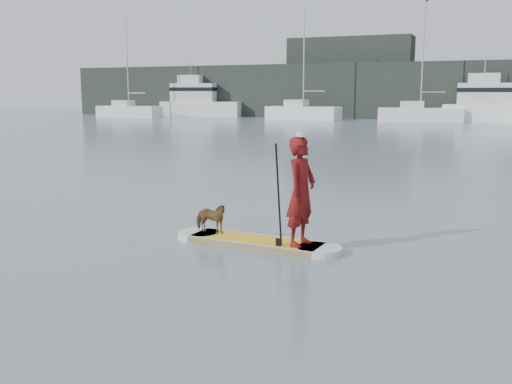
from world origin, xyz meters
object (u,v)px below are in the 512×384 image
at_px(sailboat_d, 419,113).
at_px(sailboat_a, 129,111).
at_px(motor_yacht_a, 495,104).
at_px(motor_yacht_b, 199,101).
at_px(paddler, 301,191).
at_px(paddleboard, 256,242).
at_px(dog, 210,218).
at_px(sailboat_c, 303,112).

bearing_deg(sailboat_d, sailboat_a, 176.96).
height_order(motor_yacht_a, motor_yacht_b, motor_yacht_b).
relative_size(motor_yacht_a, motor_yacht_b, 1.02).
distance_m(paddler, motor_yacht_b, 59.84).
bearing_deg(motor_yacht_b, sailboat_d, -13.25).
height_order(sailboat_d, motor_yacht_b, sailboat_d).
bearing_deg(sailboat_d, motor_yacht_a, 5.47).
bearing_deg(sailboat_a, paddleboard, -53.75).
relative_size(sailboat_d, motor_yacht_a, 1.15).
xyz_separation_m(paddleboard, motor_yacht_b, (-28.68, 51.95, 1.75)).
distance_m(dog, sailboat_a, 57.53).
bearing_deg(dog, sailboat_c, 18.11).
bearing_deg(sailboat_d, motor_yacht_b, 165.91).
xyz_separation_m(motor_yacht_a, motor_yacht_b, (-32.78, 1.70, 0.09)).
xyz_separation_m(paddler, sailboat_c, (-15.31, 48.06, -0.26)).
bearing_deg(paddleboard, motor_yacht_b, 123.46).
bearing_deg(sailboat_a, sailboat_d, 3.29).
distance_m(sailboat_c, sailboat_d, 11.78).
xyz_separation_m(paddler, sailboat_d, (-3.55, 48.82, -0.24)).
xyz_separation_m(paddler, dog, (-1.86, 0.15, -0.66)).
distance_m(sailboat_a, motor_yacht_b, 8.42).
xyz_separation_m(sailboat_a, sailboat_d, (32.33, 2.28, 0.08)).
bearing_deg(paddleboard, paddler, 0.00).
relative_size(paddleboard, dog, 4.68).
xyz_separation_m(dog, sailboat_a, (-34.02, 46.39, 0.35)).
distance_m(sailboat_d, motor_yacht_a, 6.98).
bearing_deg(sailboat_c, paddler, -67.13).
height_order(sailboat_a, motor_yacht_a, sailboat_a).
bearing_deg(paddleboard, dog, 180.00).
xyz_separation_m(dog, motor_yacht_a, (5.07, 50.17, 1.30)).
relative_size(sailboat_c, motor_yacht_a, 1.08).
distance_m(paddleboard, motor_yacht_b, 59.37).
relative_size(sailboat_c, motor_yacht_b, 1.10).
bearing_deg(motor_yacht_a, sailboat_d, -166.24).
bearing_deg(sailboat_c, motor_yacht_b, 169.69).
height_order(dog, motor_yacht_b, motor_yacht_b).
distance_m(paddler, sailboat_a, 58.76).
xyz_separation_m(sailboat_c, motor_yacht_a, (18.52, 2.26, 0.90)).
distance_m(paddleboard, sailboat_c, 50.12).
bearing_deg(motor_yacht_a, dog, -94.56).
relative_size(paddleboard, motor_yacht_a, 0.32).
xyz_separation_m(sailboat_a, motor_yacht_a, (39.09, 3.78, 0.95)).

